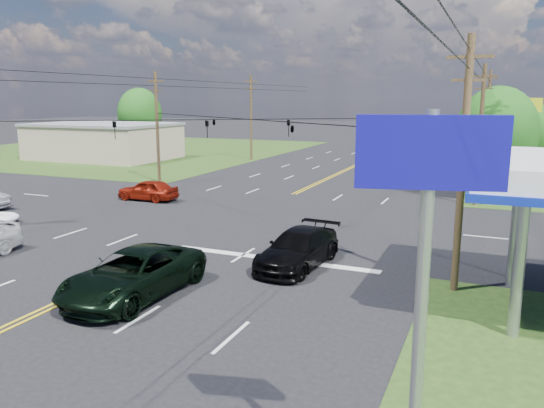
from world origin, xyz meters
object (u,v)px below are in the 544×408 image
at_px(pole_ne, 480,134).
at_px(pole_left_far, 251,116).
at_px(tree_far_l, 140,113).
at_px(suv_black, 298,249).
at_px(retail_nw, 104,142).
at_px(pickup_dkgreen, 134,274).
at_px(tree_right_b, 527,132).
at_px(pole_se, 463,163).
at_px(pole_nw, 157,126).
at_px(pole_right_far, 487,120).
at_px(polesign_se, 426,222).
at_px(tree_right_a, 496,132).

xyz_separation_m(pole_ne, pole_left_far, (-26.00, 19.00, 0.25)).
height_order(tree_far_l, suv_black, tree_far_l).
relative_size(retail_nw, pole_left_far, 1.60).
distance_m(tree_far_l, pickup_dkgreen, 57.64).
bearing_deg(pole_left_far, tree_right_b, -7.72).
bearing_deg(pole_se, pole_ne, 90.00).
bearing_deg(pole_nw, pickup_dkgreen, -57.12).
relative_size(pole_ne, pole_right_far, 0.95).
bearing_deg(pole_left_far, pole_right_far, 0.00).
xyz_separation_m(pickup_dkgreen, polesign_se, (11.18, -7.51, 4.63)).
height_order(tree_right_a, suv_black, tree_right_a).
distance_m(pole_nw, suv_black, 26.47).
relative_size(tree_far_l, suv_black, 1.59).
xyz_separation_m(pole_se, suv_black, (-6.57, 0.50, -4.12)).
bearing_deg(pole_left_far, polesign_se, -62.21).
bearing_deg(tree_right_b, pole_nw, -153.05).
bearing_deg(polesign_se, pole_se, 91.11).
distance_m(retail_nw, polesign_se, 61.66).
relative_size(pole_right_far, tree_right_a, 1.22).
xyz_separation_m(pole_se, pole_nw, (-26.00, 18.00, 0.00)).
xyz_separation_m(tree_right_a, polesign_se, (-0.75, -33.81, 0.63)).
xyz_separation_m(retail_nw, pole_right_far, (43.00, 6.00, 3.17)).
xyz_separation_m(pole_nw, pole_right_far, (26.00, 19.00, 0.25)).
height_order(retail_nw, polesign_se, polesign_se).
height_order(pole_nw, suv_black, pole_nw).
relative_size(suv_black, polesign_se, 0.77).
distance_m(tree_right_b, pickup_dkgreen, 41.06).
xyz_separation_m(pole_right_far, polesign_se, (0.25, -49.81, 0.33)).
xyz_separation_m(pole_se, tree_right_b, (3.50, 33.00, -0.70)).
relative_size(pole_ne, pickup_dkgreen, 1.52).
bearing_deg(pickup_dkgreen, tree_right_b, 71.28).
bearing_deg(tree_right_b, pickup_dkgreen, -110.66).
height_order(pole_right_far, polesign_se, pole_right_far).
bearing_deg(retail_nw, tree_right_a, -12.80).
bearing_deg(tree_far_l, retail_nw, -78.69).
bearing_deg(pole_left_far, suv_black, -61.98).
xyz_separation_m(pole_right_far, tree_right_a, (1.00, -16.00, -0.30)).
relative_size(pole_se, tree_far_l, 1.09).
relative_size(pickup_dkgreen, polesign_se, 0.88).
height_order(pole_left_far, polesign_se, pole_left_far).
relative_size(pole_nw, pole_ne, 1.00).
xyz_separation_m(tree_right_b, polesign_se, (-3.25, -45.81, 1.28)).
relative_size(pole_se, polesign_se, 1.33).
height_order(tree_right_a, tree_right_b, tree_right_a).
height_order(tree_right_b, suv_black, tree_right_b).
bearing_deg(pole_right_far, pole_nw, -143.84).
bearing_deg(tree_right_a, suv_black, -110.28).
xyz_separation_m(pole_ne, pole_right_far, (0.00, 19.00, 0.25)).
bearing_deg(suv_black, retail_nw, 144.86).
height_order(pole_nw, pole_right_far, pole_right_far).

